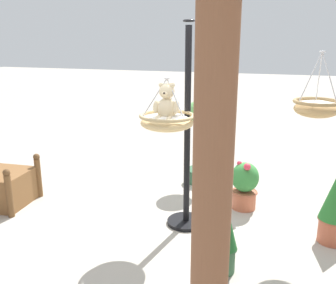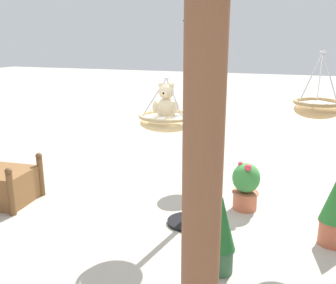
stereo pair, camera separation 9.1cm
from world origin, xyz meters
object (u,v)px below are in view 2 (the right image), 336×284
at_px(display_pole_central, 187,168).
at_px(greenhouse_pillar_left, 202,211).
at_px(hanging_basket_left_high, 317,108).
at_px(potted_plant_tall_leafy, 221,235).
at_px(potted_plant_fern_front, 246,185).
at_px(wooden_planter_box, 2,184).
at_px(teddy_bear, 166,105).
at_px(hanging_basket_with_teddy, 167,121).
at_px(potted_plant_bushy_green, 203,134).
at_px(potted_plant_small_succulent, 336,208).

distance_m(display_pole_central, greenhouse_pillar_left, 2.29).
xyz_separation_m(hanging_basket_left_high, potted_plant_tall_leafy, (0.73, 0.89, -1.05)).
relative_size(hanging_basket_left_high, potted_plant_fern_front, 1.01).
distance_m(hanging_basket_left_high, wooden_planter_box, 3.96).
relative_size(teddy_bear, potted_plant_fern_front, 0.63).
distance_m(teddy_bear, wooden_planter_box, 2.61).
bearing_deg(greenhouse_pillar_left, hanging_basket_with_teddy, -65.20).
xyz_separation_m(display_pole_central, potted_plant_bushy_green, (0.15, -1.32, 0.07)).
distance_m(greenhouse_pillar_left, potted_plant_fern_front, 2.89).
relative_size(hanging_basket_with_teddy, greenhouse_pillar_left, 0.22).
xyz_separation_m(potted_plant_fern_front, potted_plant_bushy_green, (0.74, -0.69, 0.44)).
relative_size(display_pole_central, teddy_bear, 5.66).
xyz_separation_m(hanging_basket_with_teddy, teddy_bear, (0.00, 0.02, 0.17)).
height_order(display_pole_central, potted_plant_tall_leafy, display_pole_central).
xyz_separation_m(hanging_basket_left_high, wooden_planter_box, (3.76, 0.32, -1.19)).
xyz_separation_m(hanging_basket_left_high, potted_plant_small_succulent, (-0.28, 0.01, -1.02)).
bearing_deg(hanging_basket_with_teddy, teddy_bear, 90.00).
bearing_deg(potted_plant_small_succulent, potted_plant_fern_front, -28.76).
relative_size(teddy_bear, potted_plant_small_succulent, 0.50).
distance_m(potted_plant_tall_leafy, potted_plant_small_succulent, 1.33).
height_order(wooden_planter_box, potted_plant_bushy_green, potted_plant_bushy_green).
bearing_deg(teddy_bear, potted_plant_fern_front, -129.26).
bearing_deg(potted_plant_tall_leafy, hanging_basket_with_teddy, -36.91).
distance_m(display_pole_central, hanging_basket_left_high, 1.49).
distance_m(wooden_planter_box, potted_plant_fern_front, 3.17).
bearing_deg(hanging_basket_with_teddy, greenhouse_pillar_left, 114.80).
xyz_separation_m(greenhouse_pillar_left, wooden_planter_box, (3.18, -1.89, -1.00)).
bearing_deg(potted_plant_small_succulent, teddy_bear, 11.66).
xyz_separation_m(display_pole_central, potted_plant_small_succulent, (-1.58, -0.08, -0.28)).
relative_size(potted_plant_fern_front, potted_plant_small_succulent, 0.80).
distance_m(teddy_bear, potted_plant_small_succulent, 2.04).
distance_m(display_pole_central, teddy_bear, 0.81).
distance_m(hanging_basket_with_teddy, teddy_bear, 0.17).
bearing_deg(hanging_basket_left_high, potted_plant_small_succulent, 177.34).
distance_m(hanging_basket_with_teddy, potted_plant_small_succulent, 1.96).
distance_m(greenhouse_pillar_left, potted_plant_bushy_green, 3.57).
distance_m(teddy_bear, potted_plant_bushy_green, 1.73).
bearing_deg(greenhouse_pillar_left, display_pole_central, -71.43).
height_order(display_pole_central, potted_plant_fern_front, display_pole_central).
bearing_deg(wooden_planter_box, hanging_basket_left_high, -175.16).
height_order(potted_plant_fern_front, potted_plant_bushy_green, potted_plant_bushy_green).
bearing_deg(potted_plant_small_succulent, greenhouse_pillar_left, 68.42).
height_order(display_pole_central, potted_plant_small_succulent, display_pole_central).
bearing_deg(wooden_planter_box, teddy_bear, 178.75).
relative_size(display_pole_central, greenhouse_pillar_left, 0.88).
relative_size(display_pole_central, potted_plant_fern_front, 3.55).
bearing_deg(greenhouse_pillar_left, potted_plant_bushy_green, -75.87).
bearing_deg(potted_plant_bushy_green, hanging_basket_with_teddy, 90.18).
bearing_deg(potted_plant_fern_front, potted_plant_bushy_green, -43.05).
bearing_deg(potted_plant_bushy_green, greenhouse_pillar_left, 104.13).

